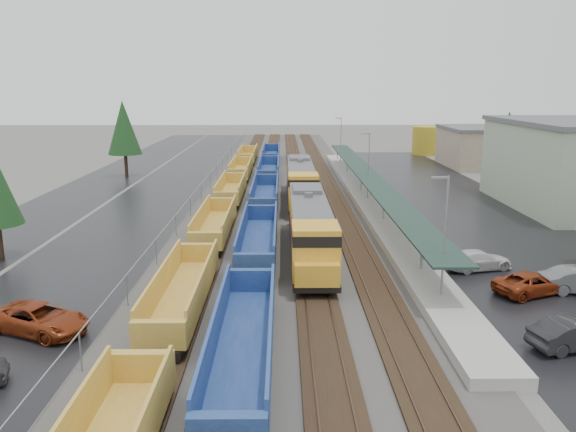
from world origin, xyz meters
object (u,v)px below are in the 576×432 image
locomotive_trail (301,182)px  parked_car_west_c (39,319)px  well_string_blue (263,213)px  parked_car_east_b (532,283)px  storage_tank (426,141)px  well_string_yellow (215,225)px  parked_car_east_c (478,260)px  locomotive_lead (310,228)px  parked_car_east_a (575,334)px

locomotive_trail → parked_car_west_c: locomotive_trail is taller
well_string_blue → parked_car_east_b: (17.88, -18.20, -0.51)m
locomotive_trail → parked_car_east_b: bearing=-64.3°
well_string_blue → storage_tank: size_ratio=20.12×
storage_tank → well_string_yellow: bearing=-119.1°
parked_car_west_c → parked_car_east_c: 29.29m
locomotive_trail → storage_tank: (25.77, 45.78, 0.28)m
locomotive_trail → well_string_yellow: bearing=-118.1°
well_string_blue → parked_car_east_b: bearing=-45.5°
locomotive_lead → well_string_yellow: bearing=143.2°
parked_car_west_c → parked_car_east_c: bearing=-46.0°
locomotive_trail → parked_car_east_a: 38.65m
locomotive_trail → well_string_yellow: locomotive_trail is taller
locomotive_trail → parked_car_east_b: (13.88, -28.77, -1.71)m
locomotive_lead → parked_car_east_a: 20.09m
parked_car_east_c → parked_car_east_a: bearing=168.7°
locomotive_lead → storage_tank: bearing=68.9°
parked_car_east_b → parked_car_east_c: (-1.78, 4.88, 0.01)m
parked_car_west_c → parked_car_east_a: parked_car_east_a is taller
locomotive_lead → parked_car_west_c: size_ratio=3.54×
parked_car_west_c → locomotive_lead: bearing=-25.8°
storage_tank → parked_car_west_c: bearing=-117.2°
well_string_yellow → parked_car_west_c: (-7.30, -19.23, -0.40)m
locomotive_lead → locomotive_trail: 21.00m
locomotive_trail → parked_car_east_a: (12.74, -36.45, -1.62)m
parked_car_west_c → parked_car_east_a: 28.13m
storage_tank → parked_car_east_b: storage_tank is taller
well_string_yellow → parked_car_east_a: well_string_yellow is taller
locomotive_lead → storage_tank: size_ratio=3.72×
well_string_yellow → parked_car_east_b: (21.88, -13.76, -0.47)m
locomotive_lead → parked_car_east_b: 16.00m
locomotive_trail → parked_car_west_c: size_ratio=3.54×
parked_car_east_b → parked_car_east_c: parked_car_east_c is taller
locomotive_lead → well_string_yellow: 10.07m
locomotive_lead → parked_car_west_c: 20.30m
locomotive_trail → well_string_yellow: size_ratio=0.18×
locomotive_trail → well_string_blue: bearing=-110.7°
locomotive_lead → locomotive_trail: bearing=90.0°
locomotive_lead → parked_car_east_a: locomotive_lead is taller
well_string_blue → storage_tank: storage_tank is taller
parked_car_west_c → parked_car_east_b: size_ratio=1.11×
well_string_blue → parked_car_west_c: well_string_blue is taller
storage_tank → parked_car_east_a: 83.28m
well_string_blue → parked_car_east_b: size_ratio=21.24×
parked_car_east_a → parked_car_east_b: size_ratio=0.95×
parked_car_west_c → parked_car_east_a: (28.04, -2.21, 0.01)m
well_string_blue → parked_car_east_a: bearing=-57.1°
well_string_blue → well_string_yellow: bearing=-132.0°
well_string_yellow → parked_car_west_c: bearing=-110.8°
locomotive_lead → parked_car_east_c: bearing=-13.4°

